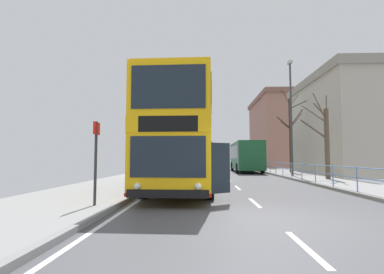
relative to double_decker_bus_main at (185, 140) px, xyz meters
The scene contains 10 objects.
ground 7.42m from the double_decker_bus_main, 74.62° to the right, with size 15.80×140.00×0.20m.
double_decker_bus_main is the anchor object (origin of this frame).
background_bus_far_lane 17.87m from the double_decker_bus_main, 72.46° to the left, with size 2.76×9.80×3.09m.
pedestrian_railing_far_kerb 12.18m from the double_decker_bus_main, 54.38° to the left, with size 0.05×32.57×1.01m.
bus_stop_sign_near 6.22m from the double_decker_bus_main, 110.96° to the right, with size 0.08×0.44×2.40m.
street_lamp_far_side 11.57m from the double_decker_bus_main, 47.20° to the left, with size 0.28×0.60×8.84m.
bare_tree_far_00 10.09m from the double_decker_bus_main, 29.46° to the left, with size 1.82×2.79×5.48m.
bare_tree_far_01 15.70m from the double_decker_bus_main, 55.11° to the left, with size 3.06×2.17×7.45m.
background_building_00 20.90m from the double_decker_bus_main, 37.23° to the left, with size 12.32×12.45×8.87m.
background_building_01 39.34m from the double_decker_bus_main, 64.47° to the left, with size 14.27×16.45×11.65m.
Camera 1 is at (-1.69, -7.19, 1.49)m, focal length 27.03 mm.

